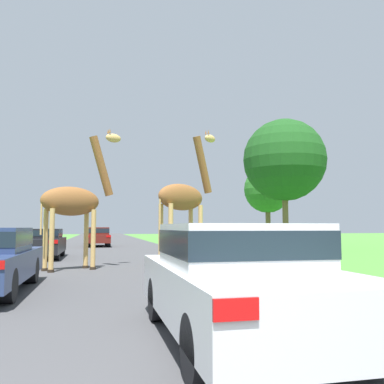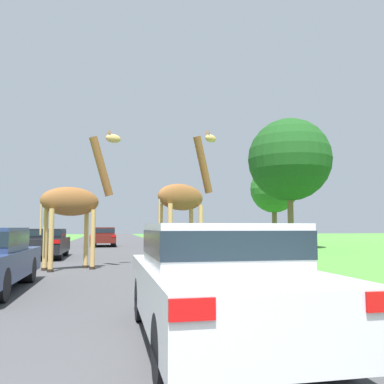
{
  "view_description": "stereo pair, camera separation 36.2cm",
  "coord_description": "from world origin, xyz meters",
  "px_view_note": "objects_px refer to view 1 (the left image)",
  "views": [
    {
      "loc": [
        -0.69,
        -0.57,
        1.34
      ],
      "look_at": [
        2.52,
        13.4,
        2.58
      ],
      "focal_mm": 38.0,
      "sensor_mm": 36.0,
      "label": 1
    },
    {
      "loc": [
        -0.33,
        -0.65,
        1.34
      ],
      "look_at": [
        2.52,
        13.4,
        2.58
      ],
      "focal_mm": 38.0,
      "sensor_mm": 36.0,
      "label": 2
    }
  ],
  "objects_px": {
    "car_queue_left": "(40,242)",
    "tree_centre_back": "(284,160)",
    "car_far_ahead": "(98,236)",
    "car_lead_maroon": "(237,278)",
    "tree_left_edge": "(268,190)",
    "giraffe_near_road": "(185,198)",
    "giraffe_companion": "(75,201)"
  },
  "relations": [
    {
      "from": "giraffe_near_road",
      "to": "car_lead_maroon",
      "type": "bearing_deg",
      "value": -42.54
    },
    {
      "from": "giraffe_companion",
      "to": "car_lead_maroon",
      "type": "xyz_separation_m",
      "value": [
        2.38,
        -8.71,
        -1.45
      ]
    },
    {
      "from": "car_lead_maroon",
      "to": "tree_centre_back",
      "type": "xyz_separation_m",
      "value": [
        10.02,
        19.3,
        4.93
      ]
    },
    {
      "from": "tree_left_edge",
      "to": "tree_centre_back",
      "type": "distance_m",
      "value": 9.02
    },
    {
      "from": "giraffe_near_road",
      "to": "car_queue_left",
      "type": "height_order",
      "value": "giraffe_near_road"
    },
    {
      "from": "giraffe_companion",
      "to": "car_queue_left",
      "type": "height_order",
      "value": "giraffe_companion"
    },
    {
      "from": "tree_left_edge",
      "to": "giraffe_near_road",
      "type": "bearing_deg",
      "value": -121.26
    },
    {
      "from": "car_lead_maroon",
      "to": "tree_left_edge",
      "type": "distance_m",
      "value": 30.82
    },
    {
      "from": "giraffe_near_road",
      "to": "tree_centre_back",
      "type": "relative_size",
      "value": 0.61
    },
    {
      "from": "giraffe_near_road",
      "to": "car_lead_maroon",
      "type": "relative_size",
      "value": 1.22
    },
    {
      "from": "car_lead_maroon",
      "to": "tree_left_edge",
      "type": "xyz_separation_m",
      "value": [
        12.56,
        27.89,
        3.85
      ]
    },
    {
      "from": "giraffe_near_road",
      "to": "car_queue_left",
      "type": "bearing_deg",
      "value": -164.69
    },
    {
      "from": "giraffe_companion",
      "to": "tree_centre_back",
      "type": "bearing_deg",
      "value": 105.14
    },
    {
      "from": "car_queue_left",
      "to": "tree_left_edge",
      "type": "relative_size",
      "value": 0.64
    },
    {
      "from": "car_far_ahead",
      "to": "tree_left_edge",
      "type": "bearing_deg",
      "value": 12.22
    },
    {
      "from": "car_far_ahead",
      "to": "tree_centre_back",
      "type": "distance_m",
      "value": 13.83
    },
    {
      "from": "car_far_ahead",
      "to": "tree_left_edge",
      "type": "distance_m",
      "value": 15.07
    },
    {
      "from": "car_lead_maroon",
      "to": "giraffe_companion",
      "type": "bearing_deg",
      "value": 105.3
    },
    {
      "from": "giraffe_near_road",
      "to": "car_far_ahead",
      "type": "relative_size",
      "value": 1.17
    },
    {
      "from": "car_queue_left",
      "to": "giraffe_near_road",
      "type": "bearing_deg",
      "value": -40.19
    },
    {
      "from": "tree_centre_back",
      "to": "car_lead_maroon",
      "type": "bearing_deg",
      "value": -117.43
    },
    {
      "from": "car_queue_left",
      "to": "car_lead_maroon",
      "type": "bearing_deg",
      "value": -73.62
    },
    {
      "from": "giraffe_near_road",
      "to": "tree_centre_back",
      "type": "bearing_deg",
      "value": 104.29
    },
    {
      "from": "giraffe_near_road",
      "to": "giraffe_companion",
      "type": "height_order",
      "value": "giraffe_near_road"
    },
    {
      "from": "car_queue_left",
      "to": "car_far_ahead",
      "type": "distance_m",
      "value": 11.11
    },
    {
      "from": "car_far_ahead",
      "to": "giraffe_companion",
      "type": "bearing_deg",
      "value": -92.53
    },
    {
      "from": "giraffe_companion",
      "to": "tree_left_edge",
      "type": "height_order",
      "value": "tree_left_edge"
    },
    {
      "from": "giraffe_near_road",
      "to": "car_queue_left",
      "type": "relative_size",
      "value": 1.19
    },
    {
      "from": "tree_left_edge",
      "to": "car_far_ahead",
      "type": "bearing_deg",
      "value": -167.78
    },
    {
      "from": "car_queue_left",
      "to": "tree_centre_back",
      "type": "height_order",
      "value": "tree_centre_back"
    },
    {
      "from": "car_lead_maroon",
      "to": "tree_left_edge",
      "type": "relative_size",
      "value": 0.62
    },
    {
      "from": "car_queue_left",
      "to": "tree_left_edge",
      "type": "xyz_separation_m",
      "value": [
        16.66,
        13.93,
        3.89
      ]
    }
  ]
}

